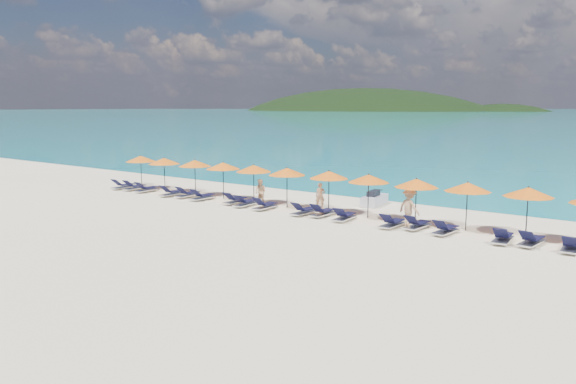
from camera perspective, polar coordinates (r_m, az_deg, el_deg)
The scene contains 36 objects.
ground at distance 27.12m, azimuth -3.81°, elevation -3.28°, with size 1400.00×1400.00×0.00m, color beige.
headland_main at distance 645.21m, azimuth 7.36°, elevation 4.81°, with size 374.00×242.00×126.50m.
headland_small at distance 605.11m, azimuth 20.81°, elevation 4.34°, with size 162.00×126.00×85.50m.
jetski at distance 32.55m, azimuth 8.76°, elevation -0.73°, with size 1.17×2.40×0.82m.
beachgoer_a at distance 30.83m, azimuth 3.30°, elevation -0.43°, with size 0.54×0.35×1.47m, color tan.
beachgoer_b at distance 32.38m, azimuth -2.81°, elevation 0.02°, with size 0.72×0.41×1.47m, color tan.
beachgoer_c at distance 27.07m, azimuth 12.21°, elevation -1.51°, with size 1.18×0.55×1.83m, color tan.
umbrella_0 at distance 40.19m, azimuth -14.74°, elevation 3.29°, with size 2.10×2.10×2.28m.
umbrella_1 at distance 38.17m, azimuth -12.48°, elevation 3.09°, with size 2.10×2.10×2.28m.
umbrella_2 at distance 36.32m, azimuth -9.45°, elevation 2.90°, with size 2.10×2.10×2.28m.
umbrella_3 at distance 34.50m, azimuth -6.62°, elevation 2.66°, with size 2.10×2.10×2.28m.
umbrella_4 at distance 32.84m, azimuth -3.51°, elevation 2.40°, with size 2.10×2.10×2.28m.
umbrella_5 at distance 31.23m, azimuth -0.10°, elevation 2.08°, with size 2.10×2.10×2.28m.
umbrella_6 at distance 29.84m, azimuth 4.18°, elevation 1.75°, with size 2.10×2.10×2.28m.
umbrella_7 at distance 28.55m, azimuth 8.19°, elevation 1.36°, with size 2.10×2.10×2.28m.
umbrella_8 at distance 27.27m, azimuth 12.92°, elevation 0.89°, with size 2.10×2.10×2.28m.
umbrella_9 at distance 26.60m, azimuth 17.78°, elevation 0.49°, with size 2.10×2.10×2.28m.
umbrella_10 at distance 25.93m, azimuth 23.23°, elevation -0.00°, with size 2.10×2.10×2.28m.
lounger_0 at distance 39.93m, azimuth -16.42°, elevation 0.61°, with size 0.69×1.72×0.66m.
lounger_1 at distance 39.17m, azimuth -15.33°, elevation 0.50°, with size 0.72×1.73×0.66m.
lounger_2 at distance 38.08m, azimuth -14.20°, elevation 0.32°, with size 0.65×1.71×0.66m.
lounger_3 at distance 36.05m, azimuth -11.74°, elevation -0.06°, with size 0.64×1.71×0.66m.
lounger_4 at distance 35.34m, azimuth -10.16°, elevation -0.19°, with size 0.64×1.71×0.66m.
lounger_5 at distance 34.21m, azimuth -8.69°, elevation -0.45°, with size 0.65×1.71×0.66m.
lounger_6 at distance 32.65m, azimuth -5.41°, elevation -0.82°, with size 0.73×1.74×0.66m.
lounger_7 at distance 31.75m, azimuth -4.37°, elevation -1.08°, with size 0.74×1.74×0.66m.
lounger_8 at distance 30.76m, azimuth -2.37°, elevation -1.38°, with size 0.68×1.72×0.66m.
lounger_9 at distance 29.23m, azimuth 1.61°, elevation -1.91°, with size 0.70×1.73×0.66m.
lounger_10 at distance 28.87m, azimuth 3.52°, elevation -2.06°, with size 0.66×1.71×0.66m.
lounger_11 at distance 27.90m, azimuth 5.75°, elevation -2.47°, with size 0.78×1.75×0.66m.
lounger_12 at distance 26.66m, azimuth 10.54°, elevation -3.10°, with size 0.67×1.72×0.66m.
lounger_13 at distance 26.56m, azimuth 12.97°, elevation -3.23°, with size 0.78×1.75×0.66m.
lounger_14 at distance 25.81m, azimuth 15.71°, elevation -3.68°, with size 0.75×1.74×0.66m.
lounger_15 at distance 25.00m, azimuth 20.99°, elevation -4.34°, with size 0.77×1.75×0.66m.
lounger_16 at distance 24.89m, azimuth 23.48°, elevation -4.54°, with size 0.78×1.75×0.66m.
lounger_17 at distance 24.58m, azimuth 26.83°, elevation -4.92°, with size 0.74×1.74×0.66m.
Camera 1 is at (17.33, -20.09, 5.65)m, focal length 35.00 mm.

